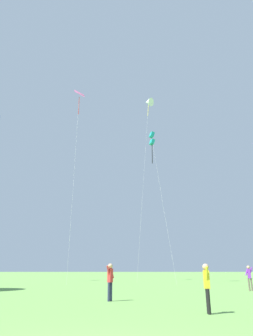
{
  "coord_description": "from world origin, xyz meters",
  "views": [
    {
      "loc": [
        0.72,
        -5.14,
        1.44
      ],
      "look_at": [
        0.56,
        33.48,
        14.44
      ],
      "focal_mm": 32.32,
      "sensor_mm": 36.0,
      "label": 1
    }
  ],
  "objects_px": {
    "person_in_blue_jacket": "(208,283)",
    "kite_teal_box": "(153,140)",
    "kite_white_distant": "(149,102)",
    "person_with_spool": "(251,276)",
    "kite_pink_low": "(80,101)",
    "person_foreground_watcher": "(111,278)"
  },
  "relations": [
    {
      "from": "person_in_blue_jacket",
      "to": "kite_teal_box",
      "type": "bearing_deg",
      "value": 88.8
    },
    {
      "from": "kite_teal_box",
      "to": "kite_white_distant",
      "type": "relative_size",
      "value": 0.66
    },
    {
      "from": "kite_white_distant",
      "to": "person_with_spool",
      "type": "height_order",
      "value": "kite_white_distant"
    },
    {
      "from": "kite_pink_low",
      "to": "person_foreground_watcher",
      "type": "bearing_deg",
      "value": -75.13
    },
    {
      "from": "kite_pink_low",
      "to": "person_with_spool",
      "type": "relative_size",
      "value": 15.94
    },
    {
      "from": "person_foreground_watcher",
      "to": "person_in_blue_jacket",
      "type": "bearing_deg",
      "value": -50.61
    },
    {
      "from": "kite_teal_box",
      "to": "person_with_spool",
      "type": "bearing_deg",
      "value": -67.71
    },
    {
      "from": "kite_pink_low",
      "to": "person_in_blue_jacket",
      "type": "distance_m",
      "value": 38.12
    },
    {
      "from": "kite_white_distant",
      "to": "person_foreground_watcher",
      "type": "bearing_deg",
      "value": -99.01
    },
    {
      "from": "kite_teal_box",
      "to": "kite_pink_low",
      "type": "height_order",
      "value": "kite_pink_low"
    },
    {
      "from": "kite_teal_box",
      "to": "person_in_blue_jacket",
      "type": "relative_size",
      "value": 11.36
    },
    {
      "from": "kite_white_distant",
      "to": "kite_pink_low",
      "type": "xyz_separation_m",
      "value": [
        -10.59,
        -3.94,
        -2.2
      ]
    },
    {
      "from": "kite_white_distant",
      "to": "person_with_spool",
      "type": "distance_m",
      "value": 33.53
    },
    {
      "from": "person_with_spool",
      "to": "kite_pink_low",
      "type": "bearing_deg",
      "value": 134.05
    },
    {
      "from": "kite_teal_box",
      "to": "person_in_blue_jacket",
      "type": "height_order",
      "value": "kite_teal_box"
    },
    {
      "from": "kite_teal_box",
      "to": "kite_white_distant",
      "type": "bearing_deg",
      "value": 88.13
    },
    {
      "from": "person_in_blue_jacket",
      "to": "person_with_spool",
      "type": "xyz_separation_m",
      "value": [
        5.95,
        11.56,
        0.04
      ]
    },
    {
      "from": "kite_teal_box",
      "to": "person_foreground_watcher",
      "type": "height_order",
      "value": "kite_teal_box"
    },
    {
      "from": "person_foreground_watcher",
      "to": "kite_white_distant",
      "type": "bearing_deg",
      "value": 80.99
    },
    {
      "from": "kite_white_distant",
      "to": "person_in_blue_jacket",
      "type": "relative_size",
      "value": 17.18
    },
    {
      "from": "kite_pink_low",
      "to": "person_foreground_watcher",
      "type": "xyz_separation_m",
      "value": [
        6.24,
        -23.5,
        -24.0
      ]
    },
    {
      "from": "kite_white_distant",
      "to": "person_in_blue_jacket",
      "type": "distance_m",
      "value": 41.26
    }
  ]
}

